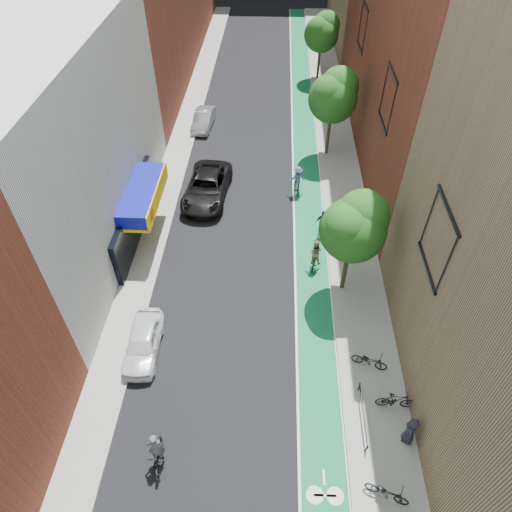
# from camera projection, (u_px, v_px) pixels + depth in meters

# --- Properties ---
(ground) EXTENTS (160.00, 160.00, 0.00)m
(ground) POSITION_uv_depth(u_px,v_px,m) (227.00, 465.00, 18.87)
(ground) COLOR black
(ground) RESTS_ON ground
(bike_lane) EXTENTS (2.00, 68.00, 0.01)m
(bike_lane) POSITION_uv_depth(u_px,v_px,m) (305.00, 140.00, 37.23)
(bike_lane) COLOR #136C49
(bike_lane) RESTS_ON ground
(sidewalk_left) EXTENTS (2.00, 68.00, 0.15)m
(sidewalk_left) POSITION_uv_depth(u_px,v_px,m) (183.00, 137.00, 37.51)
(sidewalk_left) COLOR gray
(sidewalk_left) RESTS_ON ground
(sidewalk_right) EXTENTS (3.00, 68.00, 0.15)m
(sidewalk_right) POSITION_uv_depth(u_px,v_px,m) (336.00, 140.00, 37.10)
(sidewalk_right) COLOR gray
(sidewalk_right) RESTS_ON ground
(building_left_white) EXTENTS (8.00, 20.00, 12.00)m
(building_left_white) POSITION_uv_depth(u_px,v_px,m) (45.00, 151.00, 24.98)
(building_left_white) COLOR silver
(building_left_white) RESTS_ON ground
(tree_near) EXTENTS (3.40, 3.36, 6.42)m
(tree_near) POSITION_uv_depth(u_px,v_px,m) (355.00, 226.00, 22.54)
(tree_near) COLOR #332619
(tree_near) RESTS_ON ground
(tree_mid) EXTENTS (3.55, 3.53, 6.74)m
(tree_mid) POSITION_uv_depth(u_px,v_px,m) (334.00, 94.00, 32.34)
(tree_mid) COLOR #332619
(tree_mid) RESTS_ON ground
(tree_far) EXTENTS (3.30, 3.25, 6.21)m
(tree_far) POSITION_uv_depth(u_px,v_px,m) (322.00, 31.00, 42.57)
(tree_far) COLOR #332619
(tree_far) RESTS_ON ground
(parked_car_white) EXTENTS (1.71, 4.03, 1.36)m
(parked_car_white) POSITION_uv_depth(u_px,v_px,m) (143.00, 342.00, 22.39)
(parked_car_white) COLOR white
(parked_car_white) RESTS_ON ground
(parked_car_black) EXTENTS (3.20, 6.19, 1.67)m
(parked_car_black) POSITION_uv_depth(u_px,v_px,m) (207.00, 187.00, 31.26)
(parked_car_black) COLOR black
(parked_car_black) RESTS_ON ground
(parked_car_silver) EXTENTS (1.72, 4.17, 1.34)m
(parked_car_silver) POSITION_uv_depth(u_px,v_px,m) (203.00, 119.00, 38.38)
(parked_car_silver) COLOR #9B9EA4
(parked_car_silver) RESTS_ON ground
(cyclist_lead) EXTENTS (0.88, 1.96, 2.20)m
(cyclist_lead) POSITION_uv_depth(u_px,v_px,m) (157.00, 454.00, 18.46)
(cyclist_lead) COLOR black
(cyclist_lead) RESTS_ON ground
(cyclist_lane_near) EXTENTS (0.93, 1.57, 2.01)m
(cyclist_lane_near) POSITION_uv_depth(u_px,v_px,m) (315.00, 256.00, 26.41)
(cyclist_lane_near) COLOR black
(cyclist_lane_near) RESTS_ON ground
(cyclist_lane_mid) EXTENTS (0.95, 1.79, 1.91)m
(cyclist_lane_mid) POSITION_uv_depth(u_px,v_px,m) (322.00, 227.00, 28.50)
(cyclist_lane_mid) COLOR black
(cyclist_lane_mid) RESTS_ON ground
(cyclist_lane_far) EXTENTS (1.26, 1.61, 2.11)m
(cyclist_lane_far) POSITION_uv_depth(u_px,v_px,m) (297.00, 181.00, 31.50)
(cyclist_lane_far) COLOR black
(cyclist_lane_far) RESTS_ON ground
(parked_bike_near) EXTENTS (1.82, 1.09, 0.91)m
(parked_bike_near) POSITION_uv_depth(u_px,v_px,m) (370.00, 360.00, 21.74)
(parked_bike_near) COLOR black
(parked_bike_near) RESTS_ON sidewalk_right
(parked_bike_mid) EXTENTS (1.80, 0.55, 1.07)m
(parked_bike_mid) POSITION_uv_depth(u_px,v_px,m) (396.00, 401.00, 20.18)
(parked_bike_mid) COLOR black
(parked_bike_mid) RESTS_ON sidewalk_right
(parked_bike_far) EXTENTS (1.83, 1.19, 0.91)m
(parked_bike_far) POSITION_uv_depth(u_px,v_px,m) (387.00, 492.00, 17.55)
(parked_bike_far) COLOR black
(parked_bike_far) RESTS_ON sidewalk_right
(pedestrian) EXTENTS (0.74, 0.91, 1.62)m
(pedestrian) POSITION_uv_depth(u_px,v_px,m) (411.00, 430.00, 18.93)
(pedestrian) COLOR #212129
(pedestrian) RESTS_ON sidewalk_right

